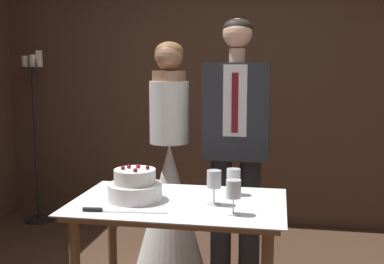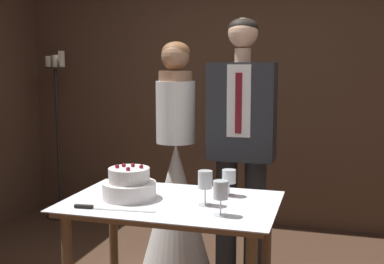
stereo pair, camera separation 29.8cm
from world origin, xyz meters
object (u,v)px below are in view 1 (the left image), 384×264
(cake_knife, at_px, (108,210))
(wine_glass_far, at_px, (214,181))
(wine_glass_near, at_px, (234,177))
(candle_stand, at_px, (36,137))
(cake_table, at_px, (179,221))
(tiered_cake, at_px, (135,187))
(wine_glass_middle, at_px, (233,190))
(bride, at_px, (170,192))
(groom, at_px, (236,137))

(cake_knife, relative_size, wine_glass_far, 2.33)
(wine_glass_near, xyz_separation_m, candle_stand, (-2.09, 1.60, -0.05))
(cake_table, distance_m, tiered_cake, 0.31)
(cake_knife, distance_m, wine_glass_middle, 0.64)
(cake_knife, relative_size, wine_glass_middle, 2.47)
(cake_table, bearing_deg, tiered_cake, -175.27)
(wine_glass_near, relative_size, bride, 0.09)
(cake_knife, height_order, wine_glass_far, wine_glass_far)
(wine_glass_far, xyz_separation_m, groom, (0.04, 0.84, 0.11))
(cake_knife, bearing_deg, bride, 80.56)
(bride, bearing_deg, cake_table, -73.60)
(cake_knife, distance_m, bride, 1.09)
(wine_glass_middle, xyz_separation_m, groom, (-0.08, 0.99, 0.12))
(cake_knife, height_order, bride, bride)
(wine_glass_far, bearing_deg, cake_knife, -155.97)
(wine_glass_near, distance_m, wine_glass_far, 0.24)
(wine_glass_far, bearing_deg, tiered_cake, 178.88)
(candle_stand, bearing_deg, wine_glass_middle, -42.85)
(cake_knife, bearing_deg, wine_glass_middle, 1.29)
(groom, height_order, candle_stand, groom)
(candle_stand, bearing_deg, cake_table, -44.73)
(wine_glass_middle, distance_m, bride, 1.18)
(cake_knife, height_order, wine_glass_near, wine_glass_near)
(groom, bearing_deg, tiered_cake, -120.04)
(wine_glass_middle, height_order, wine_glass_far, wine_glass_far)
(cake_knife, bearing_deg, wine_glass_near, 31.41)
(wine_glass_near, xyz_separation_m, wine_glass_middle, (0.03, -0.37, 0.02))
(wine_glass_far, relative_size, candle_stand, 0.11)
(wine_glass_near, height_order, wine_glass_far, wine_glass_far)
(wine_glass_near, height_order, groom, groom)
(bride, bearing_deg, groom, -0.07)
(cake_knife, distance_m, groom, 1.22)
(cake_table, distance_m, candle_stand, 2.54)
(cake_table, height_order, cake_knife, cake_knife)
(wine_glass_near, bearing_deg, groom, 93.92)
(bride, distance_m, candle_stand, 1.86)
(wine_glass_middle, bearing_deg, wine_glass_near, 95.38)
(wine_glass_near, bearing_deg, cake_knife, -143.02)
(cake_knife, bearing_deg, cake_table, 33.84)
(wine_glass_near, bearing_deg, bride, 129.96)
(cake_knife, bearing_deg, tiered_cake, 67.97)
(groom, bearing_deg, candle_stand, 154.49)
(wine_glass_near, distance_m, groom, 0.64)
(candle_stand, bearing_deg, bride, -31.91)
(wine_glass_middle, bearing_deg, wine_glass_far, 127.89)
(wine_glass_middle, relative_size, bride, 0.10)
(cake_knife, xyz_separation_m, wine_glass_near, (0.59, 0.45, 0.10))
(cake_table, xyz_separation_m, wine_glass_far, (0.20, -0.03, 0.24))
(tiered_cake, xyz_separation_m, cake_knife, (-0.07, -0.24, -0.07))
(tiered_cake, distance_m, wine_glass_near, 0.56)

